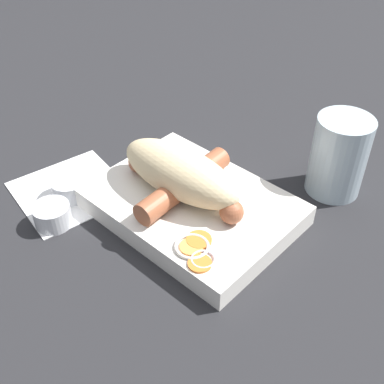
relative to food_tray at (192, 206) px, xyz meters
name	(u,v)px	position (x,y,z in m)	size (l,w,h in m)	color
ground_plane	(192,214)	(0.00, 0.00, -0.02)	(3.00, 3.00, 0.00)	#232326
food_tray	(192,206)	(0.00, 0.00, 0.00)	(0.27, 0.20, 0.03)	silver
bread_roll	(181,172)	(-0.02, 0.00, 0.05)	(0.19, 0.08, 0.06)	beige
sausage	(183,185)	(-0.01, 0.00, 0.03)	(0.19, 0.16, 0.03)	#9E5638
pickled_veggies	(196,249)	(0.07, -0.07, 0.02)	(0.06, 0.06, 0.00)	orange
napkin	(71,190)	(-0.16, -0.08, -0.01)	(0.17, 0.17, 0.00)	white
condiment_cup_near	(70,190)	(-0.15, -0.09, 0.00)	(0.05, 0.05, 0.03)	silver
condiment_cup_far	(53,216)	(-0.12, -0.14, 0.00)	(0.05, 0.05, 0.03)	silver
drink_glass	(339,156)	(0.11, 0.18, 0.04)	(0.08, 0.08, 0.12)	silver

